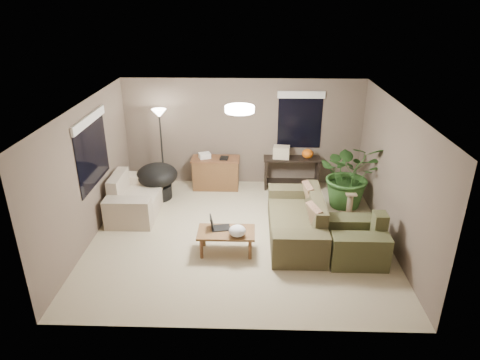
{
  "coord_description": "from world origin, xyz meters",
  "views": [
    {
      "loc": [
        0.22,
        -7.05,
        4.24
      ],
      "look_at": [
        0.0,
        0.2,
        1.05
      ],
      "focal_mm": 32.0,
      "sensor_mm": 36.0,
      "label": 1
    }
  ],
  "objects_px": {
    "console_table": "(291,170)",
    "cat_scratching_post": "(350,205)",
    "desk": "(216,173)",
    "armchair": "(357,242)",
    "papasan_chair": "(157,178)",
    "coffee_table": "(226,234)",
    "loveseat": "(135,199)",
    "houseplant": "(349,181)",
    "floor_lamp": "(160,123)",
    "main_sofa": "(298,223)"
  },
  "relations": [
    {
      "from": "loveseat",
      "to": "armchair",
      "type": "height_order",
      "value": "same"
    },
    {
      "from": "desk",
      "to": "cat_scratching_post",
      "type": "relative_size",
      "value": 2.2
    },
    {
      "from": "desk",
      "to": "main_sofa",
      "type": "bearing_deg",
      "value": -51.47
    },
    {
      "from": "armchair",
      "to": "console_table",
      "type": "bearing_deg",
      "value": 107.54
    },
    {
      "from": "armchair",
      "to": "console_table",
      "type": "relative_size",
      "value": 0.77
    },
    {
      "from": "papasan_chair",
      "to": "cat_scratching_post",
      "type": "bearing_deg",
      "value": -9.57
    },
    {
      "from": "papasan_chair",
      "to": "houseplant",
      "type": "height_order",
      "value": "houseplant"
    },
    {
      "from": "main_sofa",
      "to": "cat_scratching_post",
      "type": "xyz_separation_m",
      "value": [
        1.15,
        0.89,
        -0.08
      ]
    },
    {
      "from": "coffee_table",
      "to": "desk",
      "type": "relative_size",
      "value": 0.91
    },
    {
      "from": "desk",
      "to": "console_table",
      "type": "height_order",
      "value": "same"
    },
    {
      "from": "coffee_table",
      "to": "desk",
      "type": "bearing_deg",
      "value": 98.45
    },
    {
      "from": "console_table",
      "to": "cat_scratching_post",
      "type": "height_order",
      "value": "console_table"
    },
    {
      "from": "papasan_chair",
      "to": "desk",
      "type": "bearing_deg",
      "value": 24.16
    },
    {
      "from": "papasan_chair",
      "to": "loveseat",
      "type": "bearing_deg",
      "value": -115.66
    },
    {
      "from": "houseplant",
      "to": "loveseat",
      "type": "bearing_deg",
      "value": -174.23
    },
    {
      "from": "console_table",
      "to": "cat_scratching_post",
      "type": "distance_m",
      "value": 1.73
    },
    {
      "from": "loveseat",
      "to": "console_table",
      "type": "xyz_separation_m",
      "value": [
        3.35,
        1.34,
        0.14
      ]
    },
    {
      "from": "armchair",
      "to": "desk",
      "type": "height_order",
      "value": "armchair"
    },
    {
      "from": "loveseat",
      "to": "coffee_table",
      "type": "relative_size",
      "value": 1.6
    },
    {
      "from": "armchair",
      "to": "desk",
      "type": "xyz_separation_m",
      "value": [
        -2.66,
        2.79,
        0.08
      ]
    },
    {
      "from": "loveseat",
      "to": "cat_scratching_post",
      "type": "distance_m",
      "value": 4.45
    },
    {
      "from": "coffee_table",
      "to": "papasan_chair",
      "type": "distance_m",
      "value": 2.72
    },
    {
      "from": "main_sofa",
      "to": "loveseat",
      "type": "relative_size",
      "value": 1.38
    },
    {
      "from": "main_sofa",
      "to": "loveseat",
      "type": "height_order",
      "value": "same"
    },
    {
      "from": "floor_lamp",
      "to": "armchair",
      "type": "bearing_deg",
      "value": -34.81
    },
    {
      "from": "coffee_table",
      "to": "cat_scratching_post",
      "type": "relative_size",
      "value": 2.0
    },
    {
      "from": "console_table",
      "to": "floor_lamp",
      "type": "height_order",
      "value": "floor_lamp"
    },
    {
      "from": "floor_lamp",
      "to": "desk",
      "type": "bearing_deg",
      "value": 4.83
    },
    {
      "from": "loveseat",
      "to": "console_table",
      "type": "relative_size",
      "value": 1.23
    },
    {
      "from": "papasan_chair",
      "to": "cat_scratching_post",
      "type": "distance_m",
      "value": 4.18
    },
    {
      "from": "main_sofa",
      "to": "coffee_table",
      "type": "relative_size",
      "value": 2.2
    },
    {
      "from": "papasan_chair",
      "to": "floor_lamp",
      "type": "xyz_separation_m",
      "value": [
        0.05,
        0.46,
        1.13
      ]
    },
    {
      "from": "console_table",
      "to": "desk",
      "type": "bearing_deg",
      "value": -177.86
    },
    {
      "from": "main_sofa",
      "to": "console_table",
      "type": "bearing_deg",
      "value": 88.66
    },
    {
      "from": "console_table",
      "to": "houseplant",
      "type": "distance_m",
      "value": 1.45
    },
    {
      "from": "console_table",
      "to": "papasan_chair",
      "type": "height_order",
      "value": "papasan_chair"
    },
    {
      "from": "coffee_table",
      "to": "console_table",
      "type": "xyz_separation_m",
      "value": [
        1.36,
        2.79,
        0.08
      ]
    },
    {
      "from": "coffee_table",
      "to": "houseplant",
      "type": "distance_m",
      "value": 3.15
    },
    {
      "from": "armchair",
      "to": "coffee_table",
      "type": "bearing_deg",
      "value": 178.22
    },
    {
      "from": "papasan_chair",
      "to": "floor_lamp",
      "type": "relative_size",
      "value": 0.58
    },
    {
      "from": "desk",
      "to": "console_table",
      "type": "distance_m",
      "value": 1.76
    },
    {
      "from": "console_table",
      "to": "coffee_table",
      "type": "bearing_deg",
      "value": -115.95
    },
    {
      "from": "loveseat",
      "to": "floor_lamp",
      "type": "height_order",
      "value": "floor_lamp"
    },
    {
      "from": "console_table",
      "to": "main_sofa",
      "type": "bearing_deg",
      "value": -91.34
    },
    {
      "from": "armchair",
      "to": "coffee_table",
      "type": "distance_m",
      "value": 2.26
    },
    {
      "from": "console_table",
      "to": "houseplant",
      "type": "relative_size",
      "value": 0.88
    },
    {
      "from": "loveseat",
      "to": "coffee_table",
      "type": "xyz_separation_m",
      "value": [
        2.0,
        -1.45,
        0.06
      ]
    },
    {
      "from": "desk",
      "to": "console_table",
      "type": "relative_size",
      "value": 0.85
    },
    {
      "from": "floor_lamp",
      "to": "houseplant",
      "type": "xyz_separation_m",
      "value": [
        4.11,
        -0.72,
        -1.02
      ]
    },
    {
      "from": "papasan_chair",
      "to": "coffee_table",
      "type": "bearing_deg",
      "value": -52.52
    }
  ]
}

